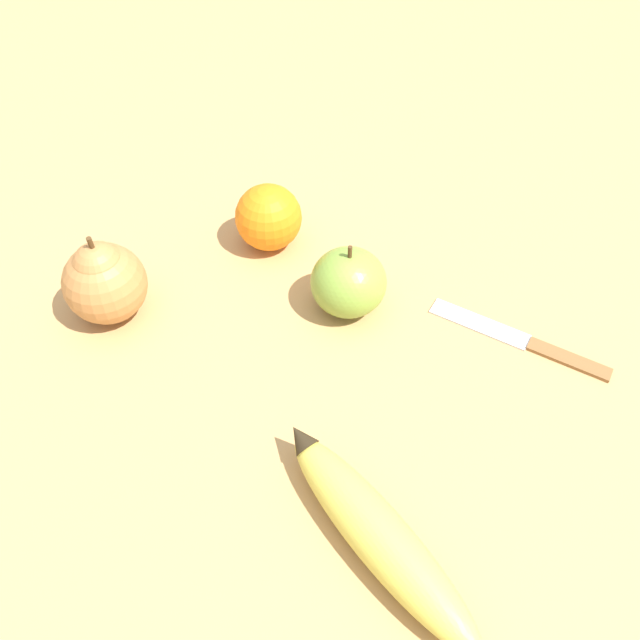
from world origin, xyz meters
The scene contains 6 objects.
ground_plane centered at (0.00, 0.00, 0.00)m, with size 3.00×3.00×0.00m, color tan.
banana centered at (-0.01, -0.12, 0.02)m, with size 0.13×0.21×0.04m.
orange centered at (-0.03, 0.25, 0.04)m, with size 0.07×0.07×0.07m.
pear centered at (-0.21, 0.18, 0.05)m, with size 0.08×0.08×0.10m.
apple centered at (0.03, 0.13, 0.03)m, with size 0.08×0.08×0.08m.
paring_knife centered at (0.19, 0.04, 0.00)m, with size 0.15×0.14×0.01m.
Camera 1 is at (-0.10, -0.30, 0.48)m, focal length 35.00 mm.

